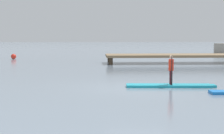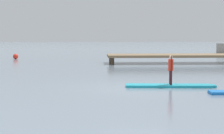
{
  "view_description": "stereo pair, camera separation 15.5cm",
  "coord_description": "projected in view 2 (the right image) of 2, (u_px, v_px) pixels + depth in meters",
  "views": [
    {
      "loc": [
        -1.79,
        -13.96,
        2.02
      ],
      "look_at": [
        -0.93,
        1.97,
        0.68
      ],
      "focal_mm": 58.14,
      "sensor_mm": 36.0,
      "label": 1
    },
    {
      "loc": [
        -1.63,
        -13.97,
        2.02
      ],
      "look_at": [
        -0.93,
        1.97,
        0.68
      ],
      "focal_mm": 58.14,
      "sensor_mm": 36.0,
      "label": 2
    }
  ],
  "objects": [
    {
      "name": "mooring_buoy_near",
      "position": [
        16.0,
        56.0,
        32.62
      ],
      "size": [
        0.47,
        0.47,
        0.47
      ],
      "primitive_type": "sphere",
      "color": "red",
      "rests_on": "ground"
    },
    {
      "name": "paddleboard_near",
      "position": [
        170.0,
        86.0,
        14.55
      ],
      "size": [
        3.61,
        0.92,
        0.1
      ],
      "color": "#1E9EB2",
      "rests_on": "ground"
    },
    {
      "name": "ground_plane",
      "position": [
        138.0,
        88.0,
        14.15
      ],
      "size": [
        240.0,
        240.0,
        0.0
      ],
      "primitive_type": "plane",
      "color": "gray"
    },
    {
      "name": "paddler_child_solo",
      "position": [
        171.0,
        68.0,
        14.48
      ],
      "size": [
        0.22,
        0.41,
        1.18
      ],
      "color": "#4C1419",
      "rests_on": "paddleboard_near"
    },
    {
      "name": "floating_dock",
      "position": [
        199.0,
        56.0,
        27.46
      ],
      "size": [
        13.95,
        3.02,
        0.68
      ],
      "color": "#846B4C",
      "rests_on": "ground"
    }
  ]
}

